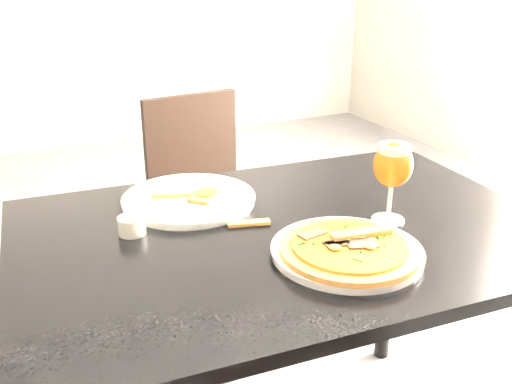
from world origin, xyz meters
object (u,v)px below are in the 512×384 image
chair_far (207,200)px  dining_table (286,263)px  beer_glass (393,166)px  pizza (350,248)px

chair_far → dining_table: bearing=-105.2°
chair_far → beer_glass: size_ratio=4.54×
dining_table → chair_far: (0.11, 0.85, -0.19)m
dining_table → beer_glass: bearing=-12.5°
dining_table → pizza: (0.05, -0.18, 0.12)m
pizza → chair_far: bearing=86.5°
chair_far → pizza: bearing=-101.3°
dining_table → beer_glass: beer_glass is taller
chair_far → beer_glass: beer_glass is taller
chair_far → pizza: chair_far is taller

